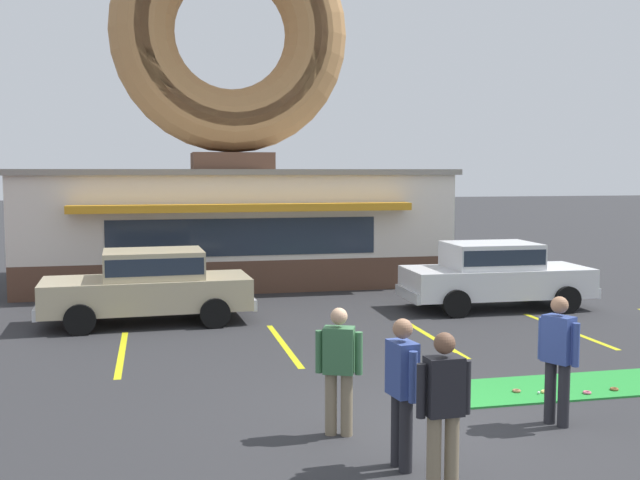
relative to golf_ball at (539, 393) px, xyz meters
The scene contains 20 objects.
ground_plane 2.31m from the golf_ball, 155.54° to the right, with size 160.00×160.00×0.00m, color #2D2D30.
donut_shop_building 13.87m from the golf_ball, 103.65° to the left, with size 12.30×6.75×10.96m.
putting_mat 0.84m from the golf_ball, 20.12° to the left, with size 4.26×1.32×0.03m, color green.
mini_donut_near_left 1.21m from the golf_ball, ahead, with size 0.13×0.13×0.04m, color brown.
mini_donut_near_right 0.72m from the golf_ball, 11.15° to the right, with size 0.13×0.13×0.04m, color #D8667F.
mini_donut_mid_left 1.23m from the golf_ball, 156.77° to the left, with size 0.13×0.13×0.04m, color #E5C666.
mini_donut_mid_centre 0.32m from the golf_ball, 148.12° to the left, with size 0.13×0.13×0.04m, color #A5724C.
mini_donut_mid_right 0.12m from the golf_ball, 15.05° to the left, with size 0.13×0.13×0.04m, color #E5C666.
golf_ball is the anchor object (origin of this frame).
car_white 7.16m from the golf_ball, 69.63° to the left, with size 4.60×2.06×1.60m.
car_champagne 8.79m from the golf_ball, 130.04° to the left, with size 4.63×2.12×1.60m.
pedestrian_blue_sweater_man 3.98m from the golf_ball, 133.10° to the right, with size 0.60×0.26×1.69m.
pedestrian_hooded_kid 1.55m from the golf_ball, 108.86° to the right, with size 0.39×0.54×1.70m.
pedestrian_leather_jacket_man 3.67m from the golf_ball, 143.34° to the right, with size 0.30×0.59×1.70m.
pedestrian_clipboard_woman 3.52m from the golf_ball, 164.02° to the right, with size 0.56×0.37×1.62m.
trash_bin 10.47m from the golf_ball, 69.68° to the left, with size 0.57×0.57×0.97m.
parking_stripe_far_left 7.34m from the golf_ball, 146.57° to the left, with size 0.12×3.60×0.01m, color yellow.
parking_stripe_left 5.11m from the golf_ball, 127.71° to the left, with size 0.12×3.60×0.01m, color yellow.
parking_stripe_mid_left 4.05m from the golf_ball, 91.81° to the left, with size 0.12×3.60×0.01m, color yellow.
parking_stripe_centre 4.96m from the golf_ball, 54.63° to the left, with size 0.12×3.60×0.01m, color yellow.
Camera 1 is at (-3.41, -8.87, 3.32)m, focal length 42.00 mm.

